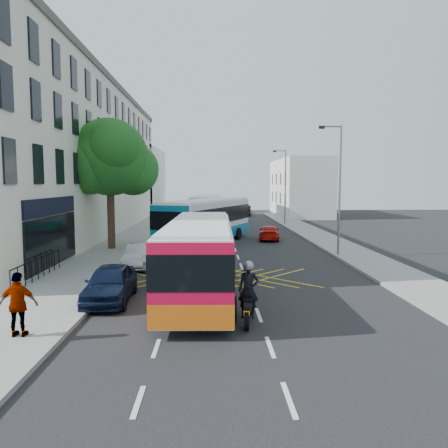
{
  "coord_description": "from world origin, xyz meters",
  "views": [
    {
      "loc": [
        -1.64,
        -14.86,
        4.6
      ],
      "look_at": [
        -0.91,
        10.74,
        2.2
      ],
      "focal_mm": 35.0,
      "sensor_mm": 36.0,
      "label": 1
    }
  ],
  "objects": [
    {
      "name": "building_right",
      "position": [
        11.0,
        48.0,
        4.0
      ],
      "size": [
        6.0,
        18.0,
        8.0
      ],
      "primitive_type": "cube",
      "color": "silver",
      "rests_on": "ground"
    },
    {
      "name": "distant_car_grey",
      "position": [
        -1.41,
        42.87,
        0.58
      ],
      "size": [
        2.15,
        4.28,
        1.16
      ],
      "primitive_type": "imported",
      "rotation": [
        0.0,
        0.0,
        -0.05
      ],
      "color": "#3D4044",
      "rests_on": "ground"
    },
    {
      "name": "terrace_far",
      "position": [
        -14.0,
        55.0,
        5.0
      ],
      "size": [
        8.0,
        20.0,
        10.0
      ],
      "primitive_type": "cube",
      "color": "silver",
      "rests_on": "ground"
    },
    {
      "name": "ground",
      "position": [
        0.0,
        0.0,
        0.0
      ],
      "size": [
        120.0,
        120.0,
        0.0
      ],
      "primitive_type": "plane",
      "color": "black",
      "rests_on": "ground"
    },
    {
      "name": "lamp_far",
      "position": [
        6.2,
        32.0,
        4.62
      ],
      "size": [
        1.45,
        0.15,
        8.0
      ],
      "color": "slate",
      "rests_on": "pavement_right"
    },
    {
      "name": "bus_far",
      "position": [
        -2.2,
        30.37,
        1.74
      ],
      "size": [
        3.35,
        11.85,
        3.3
      ],
      "rotation": [
        0.0,
        0.0,
        -0.05
      ],
      "color": "silver",
      "rests_on": "ground"
    },
    {
      "name": "bus_mid",
      "position": [
        -2.02,
        18.07,
        1.78
      ],
      "size": [
        7.22,
        12.12,
        3.37
      ],
      "rotation": [
        0.0,
        0.0,
        -0.4
      ],
      "color": "silver",
      "rests_on": "ground"
    },
    {
      "name": "terrace_main",
      "position": [
        -14.0,
        24.49,
        6.76
      ],
      "size": [
        8.3,
        45.0,
        13.5
      ],
      "color": "#E9E4C3",
      "rests_on": "ground"
    },
    {
      "name": "pavement_right",
      "position": [
        7.5,
        15.0,
        0.07
      ],
      "size": [
        3.0,
        70.0,
        0.15
      ],
      "primitive_type": "cube",
      "color": "gray",
      "rests_on": "ground"
    },
    {
      "name": "pavement_left",
      "position": [
        -8.5,
        15.0,
        0.07
      ],
      "size": [
        5.0,
        70.0,
        0.15
      ],
      "primitive_type": "cube",
      "color": "gray",
      "rests_on": "ground"
    },
    {
      "name": "lamp_near",
      "position": [
        6.2,
        12.0,
        4.62
      ],
      "size": [
        1.45,
        0.15,
        8.0
      ],
      "color": "slate",
      "rests_on": "pavement_right"
    },
    {
      "name": "motorbike",
      "position": [
        -0.43,
        -0.79,
        0.97
      ],
      "size": [
        0.79,
        2.33,
        2.07
      ],
      "rotation": [
        0.0,
        0.0,
        -0.14
      ],
      "color": "black",
      "rests_on": "ground"
    },
    {
      "name": "parked_car_blue",
      "position": [
        -5.6,
        1.96,
        0.72
      ],
      "size": [
        1.8,
        4.25,
        1.43
      ],
      "primitive_type": "imported",
      "rotation": [
        0.0,
        0.0,
        0.02
      ],
      "color": "black",
      "rests_on": "ground"
    },
    {
      "name": "red_hatchback",
      "position": [
        3.05,
        20.27,
        0.58
      ],
      "size": [
        2.15,
        4.19,
        1.17
      ],
      "primitive_type": "imported",
      "rotation": [
        0.0,
        0.0,
        3.01
      ],
      "color": "#BE0F08",
      "rests_on": "ground"
    },
    {
      "name": "street_tree",
      "position": [
        -8.51,
        14.97,
        6.29
      ],
      "size": [
        6.3,
        5.7,
        8.8
      ],
      "color": "#382619",
      "rests_on": "pavement_left"
    },
    {
      "name": "parked_car_silver",
      "position": [
        -5.6,
        8.87,
        0.63
      ],
      "size": [
        1.4,
        3.84,
        1.26
      ],
      "primitive_type": "imported",
      "rotation": [
        0.0,
        0.0,
        -0.02
      ],
      "color": "#B0B3B9",
      "rests_on": "ground"
    },
    {
      "name": "railings",
      "position": [
        -9.7,
        5.3,
        0.72
      ],
      "size": [
        0.08,
        5.6,
        1.14
      ],
      "primitive_type": null,
      "color": "black",
      "rests_on": "pavement_left"
    },
    {
      "name": "distant_car_dark",
      "position": [
        3.19,
        46.89,
        0.73
      ],
      "size": [
        2.03,
        4.56,
        1.45
      ],
      "primitive_type": "imported",
      "rotation": [
        0.0,
        0.0,
        3.03
      ],
      "color": "black",
      "rests_on": "ground"
    },
    {
      "name": "bus_near",
      "position": [
        -2.14,
        2.83,
        1.62
      ],
      "size": [
        2.9,
        11.0,
        3.08
      ],
      "rotation": [
        0.0,
        0.0,
        -0.02
      ],
      "color": "silver",
      "rests_on": "ground"
    },
    {
      "name": "pedestrian_far",
      "position": [
        -7.24,
        -2.34,
        1.1
      ],
      "size": [
        1.12,
        0.48,
        1.9
      ],
      "primitive_type": "imported",
      "rotation": [
        0.0,
        0.0,
        3.12
      ],
      "color": "gray",
      "rests_on": "pavement_left"
    }
  ]
}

